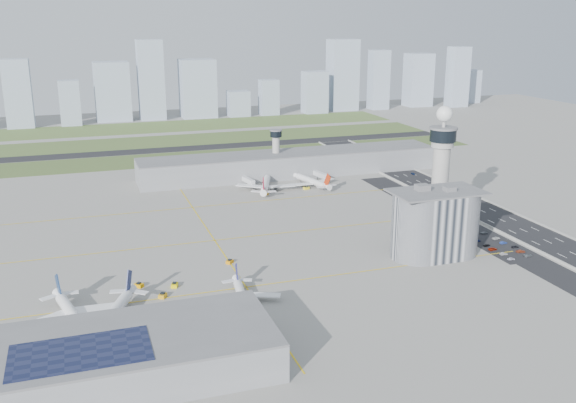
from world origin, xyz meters
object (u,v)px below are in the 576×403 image
object	(u,v)px
car_lot_10	(496,238)
tug_3	(230,261)
car_lot_7	(521,251)
car_hw_2	(413,174)
admin_building	(435,224)
car_lot_5	(468,235)
car_lot_0	(511,259)
car_lot_2	(493,249)
car_lot_4	(477,241)
car_lot_11	(484,233)
jet_bridge_near_0	(56,344)
secondary_tower	(276,148)
car_hw_1	(468,205)
tug_0	(139,285)
tug_4	(265,193)
control_tower	(441,165)
airplane_far_b	(311,177)
car_lot_1	(504,254)
airplane_near_c	(242,292)
tug_5	(306,188)
car_lot_6	(528,255)
jet_bridge_near_1	(148,331)
jet_bridge_near_2	(233,318)
airplane_far_a	(266,180)
airplane_near_a	(71,307)
car_lot_8	(515,247)
jet_bridge_far_1	(315,174)
airplane_near_b	(111,308)
jet_bridge_far_0	(244,180)
car_hw_4	(360,158)
tug_1	(175,285)

from	to	relation	value
car_lot_10	tug_3	bearing A→B (deg)	77.16
car_lot_7	car_hw_2	distance (m)	155.98
admin_building	car_lot_5	world-z (taller)	admin_building
car_lot_0	car_lot_2	bearing A→B (deg)	-1.96
car_lot_4	car_lot_11	size ratio (longest dim) A/B	0.87
jet_bridge_near_0	car_lot_11	bearing A→B (deg)	-64.57
secondary_tower	car_hw_1	size ratio (longest dim) A/B	8.47
tug_3	car_hw_2	size ratio (longest dim) A/B	0.83
tug_0	tug_4	xyz separation A→B (m)	(89.71, 118.86, -0.01)
car_lot_0	car_lot_7	bearing A→B (deg)	-60.60
jet_bridge_near_0	tug_0	bearing A→B (deg)	-24.85
control_tower	car_lot_4	size ratio (longest dim) A/B	18.35
airplane_far_b	car_lot_4	world-z (taller)	airplane_far_b
control_tower	jet_bridge_near_0	distance (m)	200.06
car_lot_1	tug_3	bearing A→B (deg)	79.91
car_lot_4	airplane_near_c	bearing A→B (deg)	107.01
tug_3	tug_5	xyz separation A→B (m)	(76.67, 108.88, 0.06)
car_lot_6	jet_bridge_near_1	bearing A→B (deg)	97.00
airplane_near_c	jet_bridge_near_2	bearing A→B (deg)	-18.22
control_tower	car_lot_11	world-z (taller)	control_tower
airplane_far_a	car_lot_7	bearing A→B (deg)	-130.81
tug_3	car_lot_0	distance (m)	127.79
airplane_near_a	control_tower	bearing A→B (deg)	91.20
airplane_near_c	control_tower	bearing A→B (deg)	120.87
airplane_far_a	car_lot_7	world-z (taller)	airplane_far_a
car_lot_8	airplane_near_a	bearing A→B (deg)	97.07
jet_bridge_far_1	jet_bridge_near_2	bearing A→B (deg)	-38.55
airplane_near_a	tug_4	xyz separation A→B (m)	(115.89, 143.17, -4.90)
airplane_near_b	car_hw_2	world-z (taller)	airplane_near_b
jet_bridge_near_1	jet_bridge_near_0	bearing A→B (deg)	100.00
jet_bridge_far_0	car_lot_8	world-z (taller)	jet_bridge_far_0
tug_5	car_lot_6	size ratio (longest dim) A/B	0.85
car_hw_4	airplane_near_c	bearing A→B (deg)	-116.94
jet_bridge_near_2	car_lot_5	distance (m)	146.41
admin_building	jet_bridge_near_0	distance (m)	170.00
tug_1	car_lot_6	world-z (taller)	tug_1
tug_3	car_hw_1	bearing A→B (deg)	-117.92
car_lot_8	car_hw_4	distance (m)	207.10
airplane_near_c	tug_1	world-z (taller)	airplane_near_c
car_hw_1	car_hw_4	xyz separation A→B (m)	(-5.82, 138.10, -0.07)
tug_1	car_lot_5	xyz separation A→B (m)	(149.95, 15.38, -0.42)
tug_4	car_lot_2	distance (m)	148.25
car_hw_1	secondary_tower	bearing A→B (deg)	120.63
tug_0	tug_3	size ratio (longest dim) A/B	1.05
tug_1	car_hw_1	bearing A→B (deg)	-142.18
jet_bridge_far_0	car_hw_2	distance (m)	120.12
airplane_near_c	car_lot_11	bearing A→B (deg)	113.04
control_tower	car_lot_11	distance (m)	41.81
airplane_near_c	car_hw_2	size ratio (longest dim) A/B	8.98
tug_4	car_lot_10	bearing A→B (deg)	-82.26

